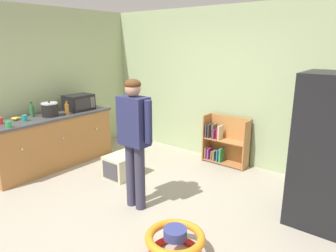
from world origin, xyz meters
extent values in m
plane|color=#A49C8B|center=(0.00, 0.00, 0.00)|extent=(12.00, 12.00, 0.00)
cube|color=#A4B886|center=(0.00, 2.33, 1.35)|extent=(5.20, 0.06, 2.70)
cube|color=#A9BA89|center=(-2.63, 0.80, 1.35)|extent=(0.06, 2.99, 2.70)
cube|color=#A36B37|center=(-2.20, 0.21, 0.43)|extent=(0.60, 2.08, 0.86)
cube|color=#454449|center=(-2.20, 0.21, 0.88)|extent=(0.64, 2.12, 0.04)
sphere|color=silver|center=(-1.89, -0.48, 0.56)|extent=(0.04, 0.04, 0.04)
sphere|color=silver|center=(-1.89, 0.21, 0.56)|extent=(0.04, 0.04, 0.04)
sphere|color=silver|center=(-1.89, 0.91, 0.56)|extent=(0.04, 0.04, 0.04)
cube|color=black|center=(1.88, 1.18, 0.89)|extent=(0.70, 0.68, 1.78)
cylinder|color=silver|center=(1.52, 1.01, 0.98)|extent=(0.02, 0.02, 0.50)
cube|color=#333333|center=(1.53, 1.18, 1.28)|extent=(0.01, 0.67, 0.01)
cube|color=#B47540|center=(-0.27, 2.11, 0.42)|extent=(0.02, 0.28, 0.85)
cube|color=#B47540|center=(0.51, 2.11, 0.42)|extent=(0.02, 0.28, 0.85)
cube|color=#BA7B3E|center=(0.12, 2.24, 0.42)|extent=(0.80, 0.02, 0.85)
cube|color=#B47540|center=(0.12, 2.11, 0.03)|extent=(0.76, 0.24, 0.02)
cube|color=#B47540|center=(0.12, 2.11, 0.43)|extent=(0.76, 0.24, 0.02)
cube|color=brown|center=(-0.23, 2.08, 0.14)|extent=(0.03, 0.17, 0.21)
cube|color=#38373A|center=(-0.23, 2.08, 0.56)|extent=(0.03, 0.17, 0.24)
cube|color=purple|center=(-0.17, 2.08, 0.14)|extent=(0.03, 0.17, 0.20)
cube|color=#413740|center=(-0.18, 2.08, 0.57)|extent=(0.02, 0.17, 0.24)
cube|color=brown|center=(-0.10, 2.08, 0.12)|extent=(0.03, 0.17, 0.17)
cube|color=brown|center=(-0.10, 2.08, 0.57)|extent=(0.02, 0.17, 0.26)
cube|color=olive|center=(-0.06, 2.08, 0.13)|extent=(0.03, 0.17, 0.18)
cube|color=#8F3C92|center=(-0.08, 2.08, 0.53)|extent=(0.03, 0.17, 0.17)
cube|color=#235EA1|center=(0.02, 2.08, 0.15)|extent=(0.03, 0.17, 0.21)
cube|color=red|center=(-0.01, 2.08, 0.55)|extent=(0.02, 0.17, 0.20)
cube|color=#328E4B|center=(0.07, 2.08, 0.16)|extent=(0.03, 0.17, 0.25)
cube|color=beige|center=(0.02, 2.08, 0.57)|extent=(0.02, 0.17, 0.25)
cylinder|color=#37354C|center=(-0.18, 0.08, 0.43)|extent=(0.13, 0.13, 0.86)
cylinder|color=#37354C|center=(-0.02, 0.08, 0.43)|extent=(0.13, 0.13, 0.86)
cube|color=navy|center=(-0.10, 0.08, 1.16)|extent=(0.38, 0.22, 0.61)
cylinder|color=navy|center=(-0.34, 0.08, 1.19)|extent=(0.09, 0.09, 0.52)
cylinder|color=navy|center=(0.14, 0.08, 1.19)|extent=(0.09, 0.09, 0.52)
sphere|color=tan|center=(-0.10, 0.08, 1.56)|extent=(0.19, 0.19, 0.19)
ellipsoid|color=#4B2E16|center=(-0.10, 0.08, 1.61)|extent=(0.20, 0.20, 0.13)
torus|color=orange|center=(0.90, -0.40, 0.22)|extent=(0.60, 0.60, 0.08)
cylinder|color=navy|center=(0.90, -0.40, 0.27)|extent=(0.23, 0.23, 0.10)
cylinder|color=silver|center=(0.78, -0.21, 0.13)|extent=(0.02, 0.02, 0.18)
cylinder|color=silver|center=(0.78, -0.59, 0.13)|extent=(0.02, 0.02, 0.18)
cube|color=beige|center=(-0.93, 0.63, 0.18)|extent=(0.42, 0.54, 0.36)
cube|color=#424247|center=(-0.93, 0.36, 0.18)|extent=(0.32, 0.01, 0.27)
cube|color=black|center=(-2.18, 0.78, 1.04)|extent=(0.36, 0.48, 0.28)
cube|color=#2D2D33|center=(-2.00, 0.74, 1.04)|extent=(0.01, 0.31, 0.20)
cube|color=#515156|center=(-2.00, 0.95, 1.04)|extent=(0.01, 0.10, 0.20)
cylinder|color=black|center=(-2.15, 0.18, 1.00)|extent=(0.26, 0.26, 0.21)
cylinder|color=silver|center=(-2.15, 0.18, 1.12)|extent=(0.27, 0.27, 0.02)
sphere|color=black|center=(-2.15, 0.18, 1.14)|extent=(0.03, 0.03, 0.03)
ellipsoid|color=yellow|center=(-2.35, -0.29, 0.93)|extent=(0.11, 0.15, 0.04)
ellipsoid|color=yellow|center=(-2.34, -0.29, 0.93)|extent=(0.07, 0.16, 0.04)
ellipsoid|color=yellow|center=(-2.33, -0.29, 0.93)|extent=(0.07, 0.16, 0.04)
ellipsoid|color=gold|center=(-2.31, -0.29, 0.93)|extent=(0.11, 0.15, 0.04)
cylinder|color=#9E661E|center=(-2.03, 0.43, 0.99)|extent=(0.07, 0.07, 0.18)
cylinder|color=#9E661E|center=(-2.03, 0.43, 1.10)|extent=(0.03, 0.03, 0.05)
cylinder|color=black|center=(-2.03, 0.43, 1.14)|extent=(0.04, 0.04, 0.02)
cylinder|color=#33753D|center=(-2.34, -0.02, 0.99)|extent=(0.07, 0.07, 0.18)
cylinder|color=#33753D|center=(-2.34, -0.02, 1.10)|extent=(0.03, 0.03, 0.05)
cylinder|color=black|center=(-2.34, -0.02, 1.14)|extent=(0.04, 0.04, 0.02)
cylinder|color=red|center=(-2.27, -0.57, 0.95)|extent=(0.08, 0.08, 0.09)
cylinder|color=yellow|center=(-2.36, 0.29, 0.95)|extent=(0.08, 0.08, 0.09)
cylinder|color=green|center=(-1.97, -0.58, 0.95)|extent=(0.08, 0.08, 0.09)
cylinder|color=teal|center=(-2.17, -0.25, 0.95)|extent=(0.08, 0.08, 0.09)
cylinder|color=blue|center=(-2.28, 1.17, 0.95)|extent=(0.08, 0.08, 0.09)
camera|label=1|loc=(2.46, -2.51, 2.08)|focal=32.65mm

